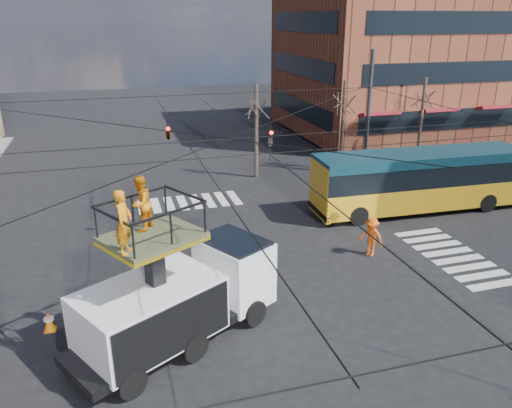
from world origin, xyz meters
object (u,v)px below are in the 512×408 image
object	(u,v)px
city_bus	(420,179)
traffic_cone	(49,321)
utility_truck	(178,285)
flagger	(371,237)

from	to	relation	value
city_bus	traffic_cone	bearing A→B (deg)	-158.75
utility_truck	city_bus	xyz separation A→B (m)	(14.00, 7.95, -0.22)
city_bus	flagger	bearing A→B (deg)	-138.28
city_bus	flagger	xyz separation A→B (m)	(-5.13, -4.24, -0.85)
traffic_cone	flagger	distance (m)	13.20
city_bus	traffic_cone	xyz separation A→B (m)	(-18.16, -6.29, -1.39)
utility_truck	city_bus	size ratio (longest dim) A/B	0.62
utility_truck	traffic_cone	bearing A→B (deg)	128.97
traffic_cone	city_bus	bearing A→B (deg)	19.10
utility_truck	traffic_cone	world-z (taller)	utility_truck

